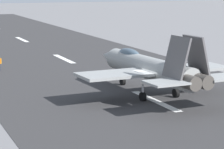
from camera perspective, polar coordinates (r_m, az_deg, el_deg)
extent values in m
plane|color=slate|center=(43.44, 4.47, -2.78)|extent=(400.00, 400.00, 0.00)
cube|color=#2F2E2F|center=(43.44, 4.47, -2.77)|extent=(240.00, 26.00, 0.02)
cube|color=white|center=(43.07, 4.72, -2.86)|extent=(8.00, 0.70, 0.00)
cube|color=white|center=(66.48, -5.26, 1.72)|extent=(8.00, 0.70, 0.00)
cube|color=white|center=(89.61, -9.76, 3.77)|extent=(8.00, 0.70, 0.00)
cylinder|color=gray|center=(44.79, 4.05, 0.70)|extent=(13.01, 2.77, 1.93)
cone|color=gray|center=(51.75, -0.34, 1.99)|extent=(3.08, 1.83, 1.64)
ellipsoid|color=#3F5160|center=(47.84, 1.89, 2.20)|extent=(3.66, 1.33, 1.10)
cylinder|color=#47423D|center=(38.98, 8.20, -0.79)|extent=(2.27, 1.24, 1.10)
cylinder|color=#47423D|center=(39.59, 9.52, -0.66)|extent=(2.27, 1.24, 1.10)
cube|color=gray|center=(42.16, 0.21, 0.00)|extent=(3.77, 5.93, 0.24)
cube|color=gray|center=(46.00, 8.81, 0.73)|extent=(3.77, 5.93, 0.24)
cube|color=gray|center=(37.97, 5.89, -0.87)|extent=(2.58, 2.95, 0.16)
cube|color=gray|center=(40.66, 11.65, -0.30)|extent=(2.58, 2.95, 0.16)
cube|color=#504E50|center=(39.32, 7.03, 1.85)|extent=(2.66, 1.11, 3.14)
cube|color=#504E50|center=(40.32, 9.18, 2.00)|extent=(2.66, 1.11, 3.14)
cylinder|color=silver|center=(49.38, 1.16, -0.36)|extent=(0.18, 0.18, 1.40)
cylinder|color=black|center=(49.44, 1.15, -0.72)|extent=(0.78, 0.35, 0.76)
cylinder|color=silver|center=(42.79, 3.36, -2.00)|extent=(0.18, 0.18, 1.40)
cylinder|color=black|center=(42.85, 3.36, -2.42)|extent=(0.78, 0.35, 0.76)
cylinder|color=silver|center=(44.41, 6.97, -1.62)|extent=(0.18, 0.18, 1.40)
cylinder|color=black|center=(44.47, 6.96, -2.02)|extent=(0.78, 0.35, 0.76)
cylinder|color=orange|center=(58.38, -11.98, 1.43)|extent=(0.10, 0.10, 0.58)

